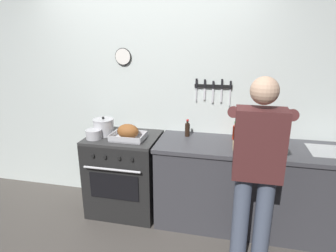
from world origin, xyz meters
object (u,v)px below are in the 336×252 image
Objects in this scene: bottle_olive_oil at (266,131)px; cutting_board at (252,147)px; stock_pot at (104,127)px; roasting_pan at (128,133)px; saucepan at (94,134)px; bottle_hot_sauce at (235,132)px; bottle_wine_red at (269,128)px; stove at (125,173)px; bottle_soy_sauce at (187,129)px; person_cook at (257,165)px; bottle_cooking_oil at (270,136)px.

cutting_board is at bearing -127.70° from bottle_olive_oil.
roasting_pan is at bearing -15.32° from stock_pot.
roasting_pan is 1.55× the size of stock_pot.
bottle_hot_sauce is at bearing 11.96° from saucepan.
bottle_olive_oil reaches higher than bottle_hot_sauce.
cutting_board is 0.25m from bottle_olive_oil.
bottle_hot_sauce is at bearing 6.87° from stock_pot.
bottle_wine_red is at bearing 64.36° from bottle_olive_oil.
stock_pot is at bearing -179.03° from stove.
bottle_soy_sauce is 0.51m from bottle_hot_sauce.
roasting_pan is at bearing -43.94° from stove.
person_cook is 7.32× the size of stock_pot.
stock_pot is at bearing -175.57° from bottle_olive_oil.
bottle_soy_sauce is 0.78× the size of bottle_cooking_oil.
bottle_soy_sauce is at bearing 9.83° from stock_pot.
stove is 2.56× the size of roasting_pan.
bottle_hot_sauce is (-0.17, 0.74, 0.03)m from person_cook.
stock_pot reaches higher than bottle_hot_sauce.
bottle_olive_oil is 0.93× the size of bottle_wine_red.
bottle_cooking_oil is at bearing -89.60° from bottle_wine_red.
bottle_soy_sauce is at bearing 22.35° from roasting_pan.
stove is 3.07× the size of bottle_olive_oil.
bottle_olive_oil is at bearing 8.78° from saucepan.
stock_pot is 1.42m from bottle_hot_sauce.
saucepan is 1.81m from bottle_cooking_oil.
bottle_olive_oil is 1.22× the size of bottle_cooking_oil.
roasting_pan is at bearing 8.31° from saucepan.
roasting_pan reaches higher than saucepan.
cutting_board is (-0.01, 0.52, -0.04)m from person_cook.
bottle_olive_oil reaches higher than bottle_cooking_oil.
stove is at bearing 76.06° from person_cook.
cutting_board is (1.57, -0.04, -0.08)m from stock_pot.
bottle_hot_sauce is (1.46, 0.31, 0.03)m from saucepan.
bottle_olive_oil is (0.14, 0.18, 0.11)m from cutting_board.
bottle_hot_sauce is (1.19, 0.17, 0.53)m from stove.
stove is at bearing -167.39° from bottle_soy_sauce.
person_cook is at bearing -19.79° from stock_pot.
bottle_olive_oil is at bearing -7.19° from bottle_hot_sauce.
stock_pot is at bearing -170.17° from bottle_soy_sauce.
bottle_soy_sauce reaches higher than roasting_pan.
bottle_olive_oil is at bearing -1.62° from person_cook.
stock_pot is 0.92m from bottle_soy_sauce.
stock_pot reaches higher than cutting_board.
bottle_soy_sauce is at bearing 12.61° from stove.
bottle_wine_red is at bearing 11.77° from roasting_pan.
bottle_hot_sauce is at bearing -172.80° from bottle_wine_red.
stove is 4.68× the size of bottle_hot_sauce.
stock_pot is at bearing -178.06° from bottle_cooking_oil.
saucepan is (-0.05, -0.14, -0.04)m from stock_pot.
person_cook is 5.66× the size of bottle_olive_oil.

